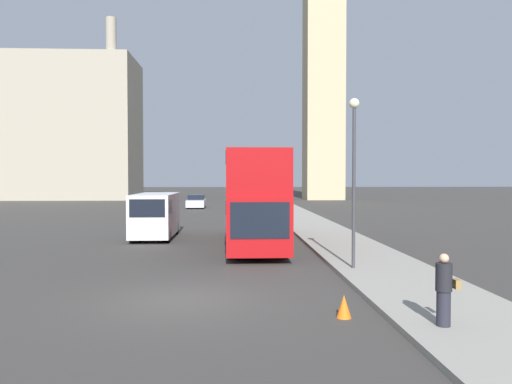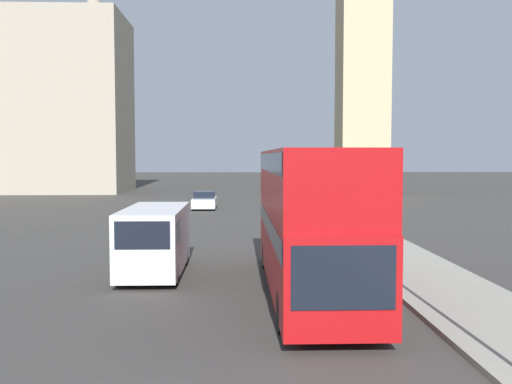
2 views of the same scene
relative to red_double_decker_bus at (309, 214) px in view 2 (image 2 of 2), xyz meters
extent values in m
cube|color=#A80F11|center=(0.00, 0.00, -1.05)|extent=(2.57, 11.49, 2.32)
cube|color=#A80F11|center=(0.00, 0.00, 1.06)|extent=(2.57, 11.26, 1.90)
cube|color=black|center=(0.00, 0.00, -0.32)|extent=(2.61, 11.03, 0.55)
cube|color=black|center=(0.00, 0.00, 1.63)|extent=(2.61, 10.80, 0.55)
cube|color=black|center=(0.00, -5.76, -0.77)|extent=(2.26, 0.03, 1.39)
cylinder|color=black|center=(-0.92, -4.02, -1.99)|extent=(0.72, 1.02, 1.02)
cylinder|color=black|center=(0.92, -4.02, -1.99)|extent=(0.72, 1.02, 1.02)
cylinder|color=black|center=(-0.92, 4.03, -1.99)|extent=(0.72, 1.02, 1.02)
cylinder|color=black|center=(0.92, 4.03, -1.99)|extent=(0.72, 1.02, 1.02)
cube|color=silver|center=(-5.27, 3.07, -1.17)|extent=(2.07, 5.48, 2.24)
cube|color=black|center=(-5.27, 0.32, -0.68)|extent=(1.76, 0.02, 0.90)
cube|color=black|center=(-5.27, 1.29, -0.68)|extent=(2.10, 0.99, 0.72)
cylinder|color=black|center=(-6.05, 1.21, -2.13)|extent=(0.52, 0.74, 0.74)
cylinder|color=black|center=(-4.50, 1.21, -2.13)|extent=(0.52, 0.74, 0.74)
cylinder|color=black|center=(-6.05, 4.93, -2.13)|extent=(0.52, 0.74, 0.74)
cylinder|color=black|center=(-4.50, 4.93, -2.13)|extent=(0.52, 0.74, 0.74)
cube|color=silver|center=(-4.95, 29.39, -1.97)|extent=(1.89, 4.52, 0.74)
cube|color=black|center=(-4.95, 29.50, -1.32)|extent=(1.70, 2.17, 0.54)
cylinder|color=black|center=(-5.69, 27.94, -2.18)|extent=(0.42, 0.64, 0.64)
cylinder|color=black|center=(-4.21, 27.94, -2.18)|extent=(0.42, 0.64, 0.64)
cylinder|color=black|center=(-5.69, 30.83, -2.18)|extent=(0.42, 0.64, 0.64)
cylinder|color=black|center=(-4.21, 30.83, -2.18)|extent=(0.42, 0.64, 0.64)
camera|label=1|loc=(-1.04, -24.57, 0.88)|focal=35.00mm
camera|label=2|loc=(-2.27, -17.70, 1.81)|focal=40.00mm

